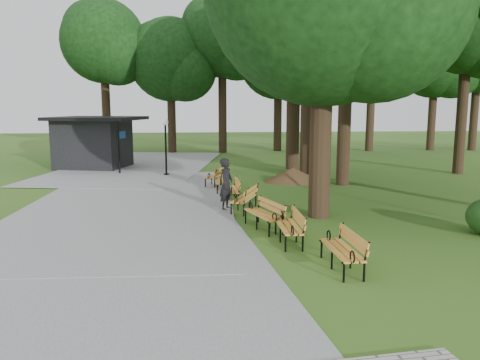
{
  "coord_description": "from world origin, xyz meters",
  "views": [
    {
      "loc": [
        -1.36,
        -14.91,
        3.68
      ],
      "look_at": [
        0.14,
        1.26,
        1.1
      ],
      "focal_mm": 35.35,
      "sensor_mm": 36.0,
      "label": 1
    }
  ],
  "objects": [
    {
      "name": "lawn_tree_1",
      "position": [
        5.42,
        6.32,
        8.0
      ],
      "size": [
        6.07,
        6.07,
        11.08
      ],
      "color": "black",
      "rests_on": "ground"
    },
    {
      "name": "path",
      "position": [
        -4.0,
        3.0,
        0.03
      ],
      "size": [
        12.0,
        38.0,
        0.06
      ],
      "primitive_type": "cube",
      "color": "gray",
      "rests_on": "ground"
    },
    {
      "name": "lamp_post",
      "position": [
        -2.95,
        10.01,
        2.16
      ],
      "size": [
        0.32,
        0.32,
        2.98
      ],
      "color": "black",
      "rests_on": "ground"
    },
    {
      "name": "dirt_mound",
      "position": [
        3.3,
        7.41,
        0.35
      ],
      "size": [
        2.41,
        2.41,
        0.69
      ],
      "primitive_type": "cone",
      "color": "#47301C",
      "rests_on": "ground"
    },
    {
      "name": "kiosk",
      "position": [
        -7.4,
        13.52,
        1.51
      ],
      "size": [
        5.72,
        5.27,
        3.01
      ],
      "primitive_type": null,
      "rotation": [
        0.0,
        0.0,
        -0.26
      ],
      "color": "black",
      "rests_on": "ground"
    },
    {
      "name": "tree_backdrop",
      "position": [
        6.54,
        22.58,
        8.11
      ],
      "size": [
        36.57,
        8.5,
        16.22
      ],
      "primitive_type": null,
      "color": "black",
      "rests_on": "ground"
    },
    {
      "name": "lawn_tree_5",
      "position": [
        12.78,
        9.3,
        7.7
      ],
      "size": [
        5.01,
        5.01,
        10.28
      ],
      "color": "black",
      "rests_on": "ground"
    },
    {
      "name": "bench_5",
      "position": [
        -0.25,
        5.15,
        0.44
      ],
      "size": [
        0.75,
        1.94,
        0.88
      ],
      "primitive_type": null,
      "rotation": [
        0.0,
        0.0,
        -1.63
      ],
      "color": "gold",
      "rests_on": "ground"
    },
    {
      "name": "bench_0",
      "position": [
        1.88,
        -4.88,
        0.44
      ],
      "size": [
        0.69,
        1.91,
        0.88
      ],
      "primitive_type": null,
      "rotation": [
        0.0,
        0.0,
        -1.55
      ],
      "color": "gold",
      "rests_on": "ground"
    },
    {
      "name": "lawn_tree_4",
      "position": [
        4.18,
        11.92,
        7.74
      ],
      "size": [
        7.48,
        7.48,
        11.52
      ],
      "color": "black",
      "rests_on": "ground"
    },
    {
      "name": "bench_4",
      "position": [
        -0.05,
        3.06,
        0.44
      ],
      "size": [
        0.67,
        1.91,
        0.88
      ],
      "primitive_type": null,
      "rotation": [
        0.0,
        0.0,
        -1.55
      ],
      "color": "gold",
      "rests_on": "ground"
    },
    {
      "name": "bench_1",
      "position": [
        1.09,
        -2.7,
        0.44
      ],
      "size": [
        0.67,
        1.91,
        0.88
      ],
      "primitive_type": null,
      "rotation": [
        0.0,
        0.0,
        -1.59
      ],
      "color": "gold",
      "rests_on": "ground"
    },
    {
      "name": "bench_2",
      "position": [
        0.61,
        -1.26,
        0.44
      ],
      "size": [
        1.19,
        2.0,
        0.88
      ],
      "primitive_type": null,
      "rotation": [
        0.0,
        0.0,
        -1.26
      ],
      "color": "gold",
      "rests_on": "ground"
    },
    {
      "name": "ground",
      "position": [
        0.0,
        0.0,
        0.0
      ],
      "size": [
        100.0,
        100.0,
        0.0
      ],
      "primitive_type": "plane",
      "color": "#305919",
      "rests_on": "ground"
    },
    {
      "name": "person",
      "position": [
        -0.32,
        1.5,
        0.92
      ],
      "size": [
        0.68,
        0.79,
        1.84
      ],
      "primitive_type": "imported",
      "rotation": [
        0.0,
        0.0,
        1.14
      ],
      "color": "black",
      "rests_on": "ground"
    },
    {
      "name": "bench_6",
      "position": [
        -0.46,
        6.72,
        0.44
      ],
      "size": [
        1.3,
        2.0,
        0.88
      ],
      "primitive_type": null,
      "rotation": [
        0.0,
        0.0,
        -1.95
      ],
      "color": "gold",
      "rests_on": "ground"
    },
    {
      "name": "bench_3",
      "position": [
        0.28,
        1.26,
        0.44
      ],
      "size": [
        1.29,
        2.0,
        0.88
      ],
      "primitive_type": null,
      "rotation": [
        0.0,
        0.0,
        -1.94
      ],
      "color": "gold",
      "rests_on": "ground"
    }
  ]
}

